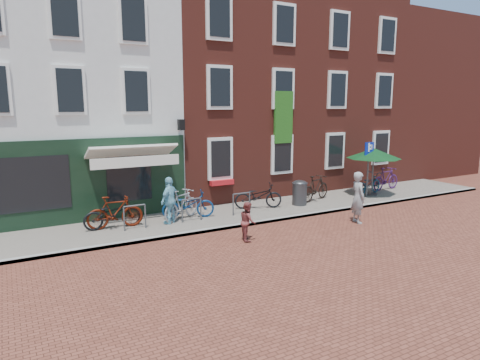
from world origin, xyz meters
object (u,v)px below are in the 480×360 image
bicycle_2 (188,205)px  bicycle_6 (369,184)px  bicycle_5 (316,188)px  parking_sign (369,159)px  cafe_person (170,200)px  boy (248,221)px  bicycle_4 (258,196)px  woman (358,197)px  bicycle_7 (386,179)px  parasol (374,151)px  bicycle_3 (181,205)px  litter_bin (300,191)px  bicycle_0 (112,214)px  bicycle_1 (115,212)px

bicycle_2 → bicycle_6: same height
bicycle_5 → parking_sign: bearing=-118.9°
cafe_person → bicycle_5: (6.63, 0.35, -0.27)m
boy → bicycle_5: size_ratio=0.67×
cafe_person → bicycle_4: (3.77, 0.37, -0.32)m
woman → bicycle_7: size_ratio=1.01×
woman → bicycle_5: 3.22m
woman → boy: woman is taller
bicycle_6 → woman: bearing=114.2°
cafe_person → woman: bearing=118.9°
parasol → bicycle_6: size_ratio=1.27×
parking_sign → parasol: 0.53m
bicycle_3 → parasol: bearing=-121.6°
litter_bin → woman: (0.40, -2.85, 0.26)m
bicycle_6 → bicycle_7: size_ratio=1.03×
parasol → bicycle_4: size_ratio=1.27×
woman → bicycle_5: bearing=1.9°
cafe_person → parasol: bearing=143.8°
bicycle_2 → bicycle_7: bicycle_7 is taller
parasol → bicycle_5: (-2.90, 0.38, -1.44)m
parking_sign → woman: (-3.16, -2.65, -0.86)m
parking_sign → bicycle_3: size_ratio=1.34×
bicycle_0 → bicycle_1: bearing=-126.9°
woman → bicycle_6: bearing=-36.5°
bicycle_2 → bicycle_3: (-0.29, -0.09, 0.05)m
bicycle_4 → bicycle_0: bearing=110.0°
litter_bin → bicycle_1: 7.36m
woman → boy: bearing=101.8°
bicycle_2 → bicycle_7: size_ratio=1.03×
cafe_person → bicycle_2: cafe_person is taller
cafe_person → bicycle_7: (11.01, 0.51, -0.27)m
woman → bicycle_6: woman is taller
bicycle_0 → bicycle_4: (5.64, -0.01, 0.00)m
bicycle_7 → boy: bearing=102.5°
parking_sign → bicycle_1: (-10.91, 0.46, -1.13)m
bicycle_0 → bicycle_5: bearing=-90.9°
bicycle_3 → bicycle_7: size_ratio=1.00×
bicycle_4 → bicycle_5: 2.86m
boy → bicycle_0: (-3.43, 3.00, -0.01)m
litter_bin → boy: bearing=-146.1°
bicycle_3 → bicycle_6: 9.00m
bicycle_0 → bicycle_5: bicycle_5 is taller
bicycle_1 → bicycle_4: bicycle_1 is taller
woman → bicycle_4: (-2.19, 3.16, -0.32)m
woman → cafe_person: 6.58m
bicycle_0 → bicycle_1: 0.11m
bicycle_1 → bicycle_6: (11.31, -0.17, -0.05)m
bicycle_5 → bicycle_1: bearing=72.5°
parking_sign → cafe_person: 9.16m
litter_bin → bicycle_4: size_ratio=0.58×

